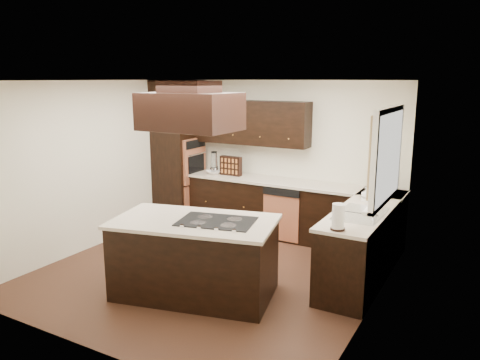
% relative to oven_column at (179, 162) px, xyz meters
% --- Properties ---
extents(floor, '(4.20, 4.20, 0.02)m').
position_rel_oven_column_xyz_m(floor, '(1.78, -1.71, -1.07)').
color(floor, brown).
rests_on(floor, ground).
extents(ceiling, '(4.20, 4.20, 0.02)m').
position_rel_oven_column_xyz_m(ceiling, '(1.78, -1.71, 1.45)').
color(ceiling, white).
rests_on(ceiling, ground).
extents(wall_back, '(4.20, 0.02, 2.50)m').
position_rel_oven_column_xyz_m(wall_back, '(1.78, 0.40, 0.19)').
color(wall_back, white).
rests_on(wall_back, ground).
extents(wall_front, '(4.20, 0.02, 2.50)m').
position_rel_oven_column_xyz_m(wall_front, '(1.78, -3.81, 0.19)').
color(wall_front, white).
rests_on(wall_front, ground).
extents(wall_left, '(0.02, 4.20, 2.50)m').
position_rel_oven_column_xyz_m(wall_left, '(-0.33, -1.71, 0.19)').
color(wall_left, white).
rests_on(wall_left, ground).
extents(wall_right, '(0.02, 4.20, 2.50)m').
position_rel_oven_column_xyz_m(wall_right, '(3.88, -1.71, 0.19)').
color(wall_right, white).
rests_on(wall_right, ground).
extents(oven_column, '(0.65, 0.75, 2.12)m').
position_rel_oven_column_xyz_m(oven_column, '(0.00, 0.00, 0.00)').
color(oven_column, black).
rests_on(oven_column, floor).
extents(wall_oven_face, '(0.05, 0.62, 0.78)m').
position_rel_oven_column_xyz_m(wall_oven_face, '(0.35, 0.00, 0.06)').
color(wall_oven_face, '#BB6744').
rests_on(wall_oven_face, oven_column).
extents(base_cabinets_back, '(2.93, 0.60, 0.88)m').
position_rel_oven_column_xyz_m(base_cabinets_back, '(1.81, 0.09, -0.62)').
color(base_cabinets_back, black).
rests_on(base_cabinets_back, floor).
extents(base_cabinets_right, '(0.60, 2.40, 0.88)m').
position_rel_oven_column_xyz_m(base_cabinets_right, '(3.58, -0.80, -0.62)').
color(base_cabinets_right, black).
rests_on(base_cabinets_right, floor).
extents(countertop_back, '(2.93, 0.63, 0.04)m').
position_rel_oven_column_xyz_m(countertop_back, '(1.81, 0.08, -0.16)').
color(countertop_back, beige).
rests_on(countertop_back, base_cabinets_back).
extents(countertop_right, '(0.63, 2.40, 0.04)m').
position_rel_oven_column_xyz_m(countertop_right, '(3.56, -0.80, -0.16)').
color(countertop_right, beige).
rests_on(countertop_right, base_cabinets_right).
extents(upper_cabinets, '(2.00, 0.34, 0.72)m').
position_rel_oven_column_xyz_m(upper_cabinets, '(1.34, 0.23, 0.75)').
color(upper_cabinets, black).
rests_on(upper_cabinets, wall_back).
extents(dishwasher_front, '(0.60, 0.05, 0.72)m').
position_rel_oven_column_xyz_m(dishwasher_front, '(2.10, -0.20, -0.66)').
color(dishwasher_front, '#BB6744').
rests_on(dishwasher_front, floor).
extents(window_frame, '(0.06, 1.32, 1.12)m').
position_rel_oven_column_xyz_m(window_frame, '(3.85, -1.16, 0.59)').
color(window_frame, white).
rests_on(window_frame, wall_right).
extents(window_pane, '(0.00, 1.20, 1.00)m').
position_rel_oven_column_xyz_m(window_pane, '(3.87, -1.16, 0.59)').
color(window_pane, white).
rests_on(window_pane, wall_right).
extents(curtain_left, '(0.02, 0.34, 0.90)m').
position_rel_oven_column_xyz_m(curtain_left, '(3.79, -1.57, 0.64)').
color(curtain_left, beige).
rests_on(curtain_left, wall_right).
extents(curtain_right, '(0.02, 0.34, 0.90)m').
position_rel_oven_column_xyz_m(curtain_right, '(3.79, -0.74, 0.64)').
color(curtain_right, beige).
rests_on(curtain_right, wall_right).
extents(sink_rim, '(0.52, 0.84, 0.01)m').
position_rel_oven_column_xyz_m(sink_rim, '(3.58, -1.16, -0.14)').
color(sink_rim, silver).
rests_on(sink_rim, countertop_right).
extents(island, '(1.99, 1.38, 0.88)m').
position_rel_oven_column_xyz_m(island, '(1.96, -2.34, -0.62)').
color(island, black).
rests_on(island, floor).
extents(island_top, '(2.07, 1.46, 0.04)m').
position_rel_oven_column_xyz_m(island_top, '(1.96, -2.34, -0.16)').
color(island_top, beige).
rests_on(island_top, island).
extents(cooktop, '(0.97, 0.75, 0.01)m').
position_rel_oven_column_xyz_m(cooktop, '(2.22, -2.28, -0.13)').
color(cooktop, black).
rests_on(cooktop, island_top).
extents(range_hood, '(1.05, 0.72, 0.42)m').
position_rel_oven_column_xyz_m(range_hood, '(1.88, -2.25, 1.10)').
color(range_hood, black).
rests_on(range_hood, ceiling).
extents(hood_duct, '(0.55, 0.50, 0.13)m').
position_rel_oven_column_xyz_m(hood_duct, '(1.88, -2.25, 1.38)').
color(hood_duct, black).
rests_on(hood_duct, ceiling).
extents(blender_base, '(0.15, 0.15, 0.10)m').
position_rel_oven_column_xyz_m(blender_base, '(0.71, 0.06, -0.09)').
color(blender_base, silver).
rests_on(blender_base, countertop_back).
extents(blender_pitcher, '(0.13, 0.13, 0.26)m').
position_rel_oven_column_xyz_m(blender_pitcher, '(0.71, 0.06, 0.09)').
color(blender_pitcher, silver).
rests_on(blender_pitcher, blender_base).
extents(spice_rack, '(0.39, 0.11, 0.32)m').
position_rel_oven_column_xyz_m(spice_rack, '(1.04, 0.07, 0.02)').
color(spice_rack, black).
rests_on(spice_rack, countertop_back).
extents(mixing_bowl, '(0.30, 0.30, 0.06)m').
position_rel_oven_column_xyz_m(mixing_bowl, '(0.73, 0.02, -0.11)').
color(mixing_bowl, white).
rests_on(mixing_bowl, countertop_back).
extents(soap_bottle, '(0.11, 0.11, 0.19)m').
position_rel_oven_column_xyz_m(soap_bottle, '(3.47, -0.53, -0.04)').
color(soap_bottle, white).
rests_on(soap_bottle, countertop_right).
extents(paper_towel, '(0.14, 0.14, 0.29)m').
position_rel_oven_column_xyz_m(paper_towel, '(3.53, -1.89, 0.01)').
color(paper_towel, white).
rests_on(paper_towel, countertop_right).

